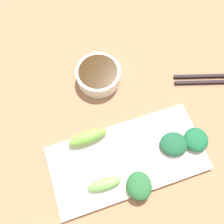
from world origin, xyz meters
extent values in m
cube|color=#936649|center=(0.00, 0.00, 0.01)|extent=(2.10, 2.10, 0.02)
cylinder|color=silver|center=(-0.15, -0.03, 0.04)|extent=(0.12, 0.12, 0.04)
cylinder|color=#301D0A|center=(-0.15, -0.03, 0.05)|extent=(0.10, 0.10, 0.03)
cube|color=silver|center=(0.07, -0.03, 0.03)|extent=(0.17, 0.36, 0.01)
ellipsoid|color=#184D2F|center=(0.08, 0.08, 0.04)|extent=(0.07, 0.08, 0.02)
ellipsoid|color=#235A2F|center=(0.14, -0.03, 0.04)|extent=(0.07, 0.07, 0.03)
ellipsoid|color=#6CB64E|center=(0.11, -0.10, 0.04)|extent=(0.03, 0.08, 0.02)
ellipsoid|color=#165934|center=(0.08, 0.14, 0.04)|extent=(0.07, 0.07, 0.02)
ellipsoid|color=#6AA13D|center=(0.00, -0.10, 0.05)|extent=(0.03, 0.10, 0.03)
cube|color=black|center=(-0.06, 0.27, 0.02)|extent=(0.08, 0.22, 0.01)
cube|color=black|center=(-0.04, 0.27, 0.02)|extent=(0.08, 0.22, 0.01)
camera|label=1|loc=(0.16, -0.10, 0.58)|focal=38.09mm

